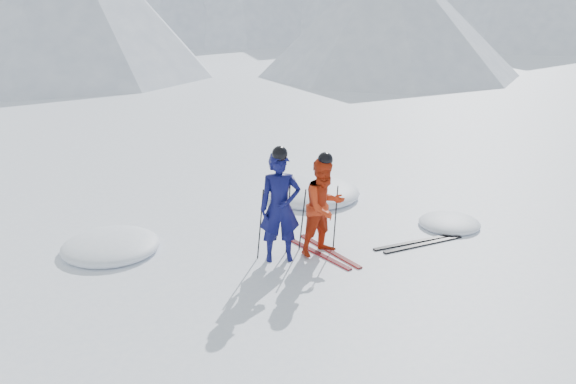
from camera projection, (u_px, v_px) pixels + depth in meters
name	position (u px, v px, depth m)	size (l,w,h in m)	color
ground	(387.00, 246.00, 11.05)	(160.00, 160.00, 0.00)	white
skier_blue	(280.00, 207.00, 10.20)	(0.69, 0.46, 1.90)	#0B0D47
skier_red	(324.00, 207.00, 10.49)	(0.84, 0.65, 1.73)	red
pole_blue_left	(260.00, 225.00, 10.32)	(0.02, 0.02, 1.27)	black
pole_blue_right	(288.00, 218.00, 10.61)	(0.02, 0.02, 1.27)	black
pole_red_left	(302.00, 220.00, 10.69)	(0.02, 0.02, 1.15)	black
pole_red_right	(336.00, 217.00, 10.82)	(0.02, 0.02, 1.15)	black
ski_worn_left	(317.00, 253.00, 10.71)	(0.09, 1.70, 0.03)	black
ski_worn_right	(329.00, 251.00, 10.80)	(0.09, 1.70, 0.03)	black
ski_loose_a	(414.00, 242.00, 11.16)	(0.09, 1.70, 0.03)	black
ski_loose_b	(423.00, 244.00, 11.07)	(0.09, 1.70, 0.03)	black
snow_lumps	(270.00, 214.00, 12.56)	(7.76, 4.27, 0.46)	white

